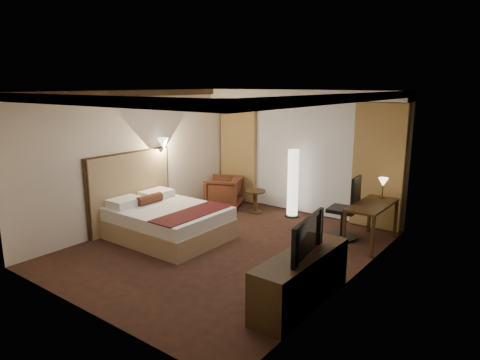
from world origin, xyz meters
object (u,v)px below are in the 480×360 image
Objects in this scene: dresser at (301,279)px; armchair at (224,190)px; side_table at (255,201)px; television at (301,232)px; office_chair at (343,207)px; bed at (168,223)px; desk at (371,224)px; floor_lamp at (293,183)px.

armchair is at bearing 141.54° from dresser.
television reaches higher than side_table.
television is at bearing 27.33° from armchair.
television is at bearing -83.63° from office_chair.
armchair is (-0.47, 2.22, 0.10)m from bed.
desk is at bearing -0.03° from office_chair.
armchair reaches higher than dresser.
floor_lamp is (0.82, 0.23, 0.49)m from side_table.
dresser is at bearing 27.56° from armchair.
television is at bearing -46.97° from side_table.
bed is at bearing -114.81° from floor_lamp.
floor_lamp is at bearing 65.19° from bed.
desk is 1.26× the size of television.
floor_lamp is at bearing 23.27° from television.
dresser is at bearing -83.00° from office_chair.
side_table is 0.42× the size of office_chair.
bed is 1.99× the size of television.
office_chair is at bearing 3.65° from television.
floor_lamp reaches higher than dresser.
armchair reaches higher than desk.
floor_lamp is 0.83× the size of dresser.
bed is 2.83m from floor_lamp.
side_table is 4.14m from television.
armchair is 1.71m from floor_lamp.
bed is 3.24m from office_chair.
office_chair is 2.67m from television.
side_table is at bearing 172.95° from desk.
dresser is (3.64, -2.89, -0.05)m from armchair.
desk reaches higher than side_table.
armchair is at bearing 175.94° from desk.
armchair is at bearing 168.84° from office_chair.
dresser is at bearing -88.91° from desk.
side_table is 4.10m from dresser.
side_table is at bearing 133.34° from dresser.
office_chair reaches higher than television.
armchair is at bearing 43.11° from television.
bed is 2.27m from armchair.
bed is at bearing -149.08° from office_chair.
side_table is at bearing 34.83° from television.
armchair is 3.09m from office_chair.
side_table is at bearing 81.18° from bed.
floor_lamp reaches higher than desk.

